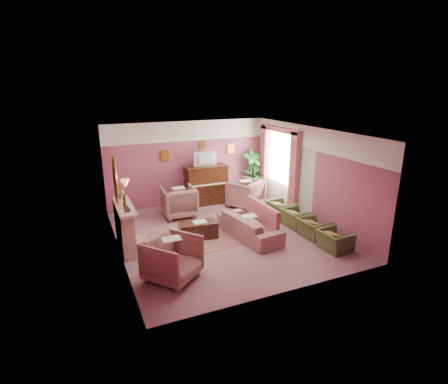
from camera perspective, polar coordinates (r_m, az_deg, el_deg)
name	(u,v)px	position (r m, az deg, el deg)	size (l,w,h in m)	color
floor	(224,235)	(9.62, 0.04, -7.00)	(5.50, 6.00, 0.01)	gray
ceiling	(224,132)	(8.85, 0.05, 9.78)	(5.50, 6.00, 0.01)	beige
wall_back	(188,163)	(11.86, -5.82, 4.72)	(5.50, 0.02, 2.80)	#824A66
wall_front	(289,226)	(6.65, 10.56, -5.56)	(5.50, 0.02, 2.80)	#824A66
wall_left	(116,199)	(8.46, -17.27, -1.08)	(0.02, 6.00, 2.80)	#824A66
wall_right	(310,175)	(10.51, 13.92, 2.68)	(0.02, 6.00, 2.80)	#824A66
picture_rail_band	(188,131)	(11.67, -5.96, 9.87)	(5.50, 0.01, 0.65)	white
stripe_panel	(285,176)	(11.60, 9.89, 2.62)	(0.01, 3.00, 2.15)	beige
fireplace_surround	(125,229)	(8.95, -15.93, -5.77)	(0.30, 1.40, 1.10)	#B6A78B
fireplace_inset	(129,234)	(9.02, -15.23, -6.56)	(0.18, 0.72, 0.68)	black
fire_ember	(131,240)	(9.10, -14.89, -7.57)	(0.06, 0.54, 0.10)	#FF4200
mantel_shelf	(124,207)	(8.75, -16.04, -2.30)	(0.40, 1.55, 0.07)	#B6A78B
hearth	(134,247)	(9.19, -14.42, -8.70)	(0.55, 1.50, 0.02)	#B6A78B
mirror_frame	(115,180)	(8.55, -17.34, 1.89)	(0.04, 0.72, 1.20)	#BB7B28
mirror_glass	(116,180)	(8.55, -17.17, 1.91)	(0.01, 0.60, 1.06)	white
sconce_shade	(125,183)	(7.50, -15.87, 1.38)	(0.20, 0.20, 0.16)	#FFA168
piano	(206,185)	(11.91, -2.94, 1.12)	(1.40, 0.60, 1.30)	#381B0C
piano_keyshelf	(210,186)	(11.58, -2.33, 1.01)	(1.30, 0.12, 0.06)	#381B0C
piano_keys	(210,185)	(11.56, -2.34, 1.20)	(1.20, 0.08, 0.02)	white
piano_top	(206,166)	(11.74, -2.99, 4.21)	(1.45, 0.65, 0.04)	#381B0C
television	(206,158)	(11.64, -2.93, 5.55)	(0.80, 0.12, 0.48)	black
print_back_left	(165,156)	(11.54, -9.60, 5.85)	(0.30, 0.03, 0.38)	#BB7B28
print_back_right	(231,149)	(12.30, 1.11, 7.06)	(0.26, 0.03, 0.34)	#BB7B28
print_back_mid	(203,145)	(11.87, -3.53, 7.74)	(0.22, 0.03, 0.26)	#BB7B28
print_left_wall	(124,201)	(7.23, -16.00, -1.37)	(0.03, 0.28, 0.36)	#BB7B28
window_blind	(281,156)	(11.65, 9.22, 5.87)	(0.03, 1.40, 1.80)	silver
curtain_left	(294,174)	(10.95, 11.36, 2.88)	(0.16, 0.34, 2.60)	#AF525C
curtain_right	(264,162)	(12.45, 6.54, 4.82)	(0.16, 0.34, 2.60)	#AF525C
pelmet	(280,129)	(11.47, 9.09, 10.06)	(0.16, 2.20, 0.16)	#AF525C
mantel_plant	(120,194)	(9.22, -16.56, -0.24)	(0.16, 0.16, 0.28)	#2B7A2E
mantel_vase	(127,209)	(8.25, -15.53, -2.64)	(0.16, 0.16, 0.16)	white
area_rug	(202,238)	(9.46, -3.62, -7.43)	(2.50, 1.80, 0.01)	#935C53
coffee_table	(198,230)	(9.38, -4.26, -6.20)	(1.00, 0.50, 0.45)	#351811
table_paper	(200,222)	(9.30, -4.00, -4.85)	(0.35, 0.28, 0.01)	white
sofa	(249,222)	(9.39, 4.15, -4.90)	(0.69, 2.07, 0.84)	#9A6C61
sofa_throw	(263,213)	(9.50, 6.31, -3.50)	(0.10, 1.57, 0.57)	#AF525C
floral_armchair_left	(179,200)	(10.87, -7.36, -1.35)	(0.98, 0.98, 1.02)	#9A6C61
floral_armchair_right	(245,192)	(11.60, 3.51, -0.05)	(0.98, 0.98, 1.02)	#9A6C61
floral_armchair_front	(172,256)	(7.46, -8.42, -10.35)	(0.98, 0.98, 1.02)	#9A6C61
olive_chair_a	(334,237)	(9.08, 17.59, -7.06)	(0.55, 0.78, 0.67)	#48562A
olive_chair_b	(314,225)	(9.65, 14.42, -5.32)	(0.55, 0.78, 0.67)	#48562A
olive_chair_c	(296,215)	(10.25, 11.63, -3.76)	(0.55, 0.78, 0.67)	#48562A
olive_chair_d	(280,207)	(10.89, 9.17, -2.37)	(0.55, 0.78, 0.67)	#48562A
side_table	(256,188)	(12.66, 5.27, 0.63)	(0.52, 0.52, 0.70)	white
side_plant_big	(257,174)	(12.53, 5.33, 2.91)	(0.30, 0.30, 0.34)	#2B7A2E
side_plant_small	(261,175)	(12.51, 6.03, 2.73)	(0.16, 0.16, 0.28)	#2B7A2E
palm_pot	(252,193)	(12.73, 4.57, -0.11)	(0.34, 0.34, 0.34)	#A3572D
palm_plant	(252,169)	(12.49, 4.67, 3.79)	(0.76, 0.76, 1.44)	#2B7A2E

